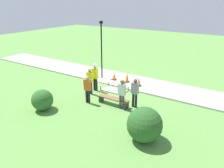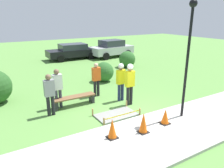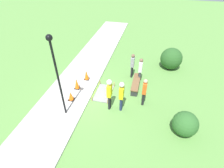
{
  "view_description": "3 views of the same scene",
  "coord_description": "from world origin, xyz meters",
  "px_view_note": "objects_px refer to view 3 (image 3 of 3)",
  "views": [
    {
      "loc": [
        -7.85,
        12.27,
        5.82
      ],
      "look_at": [
        -0.84,
        1.43,
        0.82
      ],
      "focal_mm": 35.0,
      "sensor_mm": 36.0,
      "label": 1
    },
    {
      "loc": [
        -4.85,
        -6.21,
        3.93
      ],
      "look_at": [
        -0.15,
        1.62,
        1.03
      ],
      "focal_mm": 35.0,
      "sensor_mm": 36.0,
      "label": 2
    },
    {
      "loc": [
        7.42,
        3.06,
        6.97
      ],
      "look_at": [
        -0.68,
        1.14,
        0.71
      ],
      "focal_mm": 28.0,
      "sensor_mm": 36.0,
      "label": 3
    }
  ],
  "objects_px": {
    "traffic_cone_far_patch": "(77,84)",
    "bystander_in_white_shirt": "(132,64)",
    "park_bench": "(136,83)",
    "bystander_in_orange_shirt": "(144,91)",
    "traffic_cone_sidewalk_edge": "(71,96)",
    "traffic_cone_near_patch": "(86,75)",
    "bystander_in_gray_shirt": "(140,69)",
    "worker_supervisor": "(109,92)",
    "worker_assistant": "(122,94)",
    "lamppost_near": "(56,68)"
  },
  "relations": [
    {
      "from": "traffic_cone_far_patch",
      "to": "bystander_in_white_shirt",
      "type": "height_order",
      "value": "bystander_in_white_shirt"
    },
    {
      "from": "park_bench",
      "to": "bystander_in_orange_shirt",
      "type": "height_order",
      "value": "bystander_in_orange_shirt"
    },
    {
      "from": "traffic_cone_far_patch",
      "to": "bystander_in_orange_shirt",
      "type": "distance_m",
      "value": 4.21
    },
    {
      "from": "traffic_cone_sidewalk_edge",
      "to": "bystander_in_white_shirt",
      "type": "relative_size",
      "value": 0.33
    },
    {
      "from": "traffic_cone_near_patch",
      "to": "bystander_in_gray_shirt",
      "type": "bearing_deg",
      "value": 100.7
    },
    {
      "from": "park_bench",
      "to": "bystander_in_orange_shirt",
      "type": "distance_m",
      "value": 1.68
    },
    {
      "from": "bystander_in_orange_shirt",
      "to": "bystander_in_gray_shirt",
      "type": "xyz_separation_m",
      "value": [
        -2.1,
        -0.44,
        0.04
      ]
    },
    {
      "from": "worker_supervisor",
      "to": "bystander_in_gray_shirt",
      "type": "height_order",
      "value": "worker_supervisor"
    },
    {
      "from": "park_bench",
      "to": "bystander_in_orange_shirt",
      "type": "xyz_separation_m",
      "value": [
        1.44,
        0.59,
        0.64
      ]
    },
    {
      "from": "bystander_in_orange_shirt",
      "to": "worker_assistant",
      "type": "bearing_deg",
      "value": -58.06
    },
    {
      "from": "worker_assistant",
      "to": "bystander_in_gray_shirt",
      "type": "relative_size",
      "value": 1.03
    },
    {
      "from": "traffic_cone_far_patch",
      "to": "bystander_in_gray_shirt",
      "type": "height_order",
      "value": "bystander_in_gray_shirt"
    },
    {
      "from": "traffic_cone_far_patch",
      "to": "worker_supervisor",
      "type": "xyz_separation_m",
      "value": [
        1.12,
        2.39,
        0.7
      ]
    },
    {
      "from": "bystander_in_gray_shirt",
      "to": "bystander_in_orange_shirt",
      "type": "bearing_deg",
      "value": 11.86
    },
    {
      "from": "park_bench",
      "to": "worker_supervisor",
      "type": "height_order",
      "value": "worker_supervisor"
    },
    {
      "from": "traffic_cone_near_patch",
      "to": "worker_assistant",
      "type": "bearing_deg",
      "value": 52.35
    },
    {
      "from": "park_bench",
      "to": "bystander_in_gray_shirt",
      "type": "relative_size",
      "value": 1.11
    },
    {
      "from": "traffic_cone_sidewalk_edge",
      "to": "worker_assistant",
      "type": "bearing_deg",
      "value": 90.37
    },
    {
      "from": "traffic_cone_near_patch",
      "to": "lamppost_near",
      "type": "xyz_separation_m",
      "value": [
        3.2,
        -0.03,
        2.47
      ]
    },
    {
      "from": "traffic_cone_near_patch",
      "to": "traffic_cone_far_patch",
      "type": "distance_m",
      "value": 1.11
    },
    {
      "from": "worker_supervisor",
      "to": "lamppost_near",
      "type": "height_order",
      "value": "lamppost_near"
    },
    {
      "from": "traffic_cone_sidewalk_edge",
      "to": "bystander_in_orange_shirt",
      "type": "bearing_deg",
      "value": 100.08
    },
    {
      "from": "traffic_cone_sidewalk_edge",
      "to": "bystander_in_orange_shirt",
      "type": "height_order",
      "value": "bystander_in_orange_shirt"
    },
    {
      "from": "park_bench",
      "to": "worker_assistant",
      "type": "bearing_deg",
      "value": -14.25
    },
    {
      "from": "traffic_cone_near_patch",
      "to": "park_bench",
      "type": "distance_m",
      "value": 3.33
    },
    {
      "from": "traffic_cone_near_patch",
      "to": "traffic_cone_far_patch",
      "type": "height_order",
      "value": "traffic_cone_far_patch"
    },
    {
      "from": "worker_assistant",
      "to": "bystander_in_white_shirt",
      "type": "height_order",
      "value": "worker_assistant"
    },
    {
      "from": "bystander_in_orange_shirt",
      "to": "bystander_in_white_shirt",
      "type": "xyz_separation_m",
      "value": [
        -2.61,
        -1.02,
        0.02
      ]
    },
    {
      "from": "traffic_cone_near_patch",
      "to": "bystander_in_gray_shirt",
      "type": "xyz_separation_m",
      "value": [
        -0.66,
        3.48,
        0.57
      ]
    },
    {
      "from": "worker_supervisor",
      "to": "bystander_in_white_shirt",
      "type": "height_order",
      "value": "worker_supervisor"
    },
    {
      "from": "traffic_cone_far_patch",
      "to": "traffic_cone_sidewalk_edge",
      "type": "bearing_deg",
      "value": 4.08
    },
    {
      "from": "traffic_cone_sidewalk_edge",
      "to": "bystander_in_white_shirt",
      "type": "bearing_deg",
      "value": 137.44
    },
    {
      "from": "traffic_cone_far_patch",
      "to": "bystander_in_orange_shirt",
      "type": "xyz_separation_m",
      "value": [
        0.36,
        4.16,
        0.51
      ]
    },
    {
      "from": "traffic_cone_sidewalk_edge",
      "to": "park_bench",
      "type": "bearing_deg",
      "value": 121.8
    },
    {
      "from": "traffic_cone_near_patch",
      "to": "park_bench",
      "type": "height_order",
      "value": "traffic_cone_near_patch"
    },
    {
      "from": "bystander_in_white_shirt",
      "to": "bystander_in_orange_shirt",
      "type": "bearing_deg",
      "value": 21.45
    },
    {
      "from": "traffic_cone_near_patch",
      "to": "traffic_cone_far_patch",
      "type": "relative_size",
      "value": 0.93
    },
    {
      "from": "worker_assistant",
      "to": "bystander_in_gray_shirt",
      "type": "bearing_deg",
      "value": 166.09
    },
    {
      "from": "traffic_cone_far_patch",
      "to": "park_bench",
      "type": "relative_size",
      "value": 0.37
    },
    {
      "from": "park_bench",
      "to": "worker_supervisor",
      "type": "distance_m",
      "value": 2.64
    },
    {
      "from": "traffic_cone_near_patch",
      "to": "traffic_cone_sidewalk_edge",
      "type": "xyz_separation_m",
      "value": [
        2.17,
        -0.17,
        -0.05
      ]
    },
    {
      "from": "worker_assistant",
      "to": "traffic_cone_near_patch",
      "type": "bearing_deg",
      "value": -127.65
    },
    {
      "from": "traffic_cone_far_patch",
      "to": "bystander_in_gray_shirt",
      "type": "distance_m",
      "value": 4.14
    },
    {
      "from": "park_bench",
      "to": "traffic_cone_far_patch",
      "type": "bearing_deg",
      "value": -73.12
    },
    {
      "from": "traffic_cone_far_patch",
      "to": "bystander_in_gray_shirt",
      "type": "bearing_deg",
      "value": 115.06
    },
    {
      "from": "worker_assistant",
      "to": "bystander_in_orange_shirt",
      "type": "xyz_separation_m",
      "value": [
        -0.71,
        1.13,
        -0.13
      ]
    },
    {
      "from": "traffic_cone_sidewalk_edge",
      "to": "bystander_in_orange_shirt",
      "type": "xyz_separation_m",
      "value": [
        -0.73,
        4.08,
        0.58
      ]
    },
    {
      "from": "bystander_in_orange_shirt",
      "to": "bystander_in_gray_shirt",
      "type": "bearing_deg",
      "value": -168.14
    },
    {
      "from": "worker_supervisor",
      "to": "bystander_in_orange_shirt",
      "type": "distance_m",
      "value": 1.94
    },
    {
      "from": "worker_supervisor",
      "to": "bystander_in_orange_shirt",
      "type": "relative_size",
      "value": 1.12
    }
  ]
}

